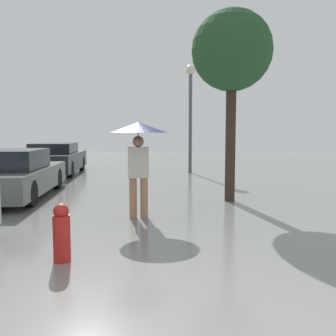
{
  "coord_description": "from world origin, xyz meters",
  "views": [
    {
      "loc": [
        -0.12,
        -2.43,
        1.61
      ],
      "look_at": [
        0.43,
        4.58,
        0.95
      ],
      "focal_mm": 40.0,
      "sensor_mm": 36.0,
      "label": 1
    }
  ],
  "objects_px": {
    "tree": "(232,53)",
    "fire_hydrant": "(62,233)",
    "parked_car_farthest": "(55,159)",
    "street_lamp": "(190,100)",
    "pedestrian": "(138,140)",
    "parked_car_middle": "(12,175)"
  },
  "relations": [
    {
      "from": "tree",
      "to": "fire_hydrant",
      "type": "distance_m",
      "value": 5.88
    },
    {
      "from": "parked_car_farthest",
      "to": "street_lamp",
      "type": "height_order",
      "value": "street_lamp"
    },
    {
      "from": "pedestrian",
      "to": "fire_hydrant",
      "type": "height_order",
      "value": "pedestrian"
    },
    {
      "from": "parked_car_middle",
      "to": "fire_hydrant",
      "type": "xyz_separation_m",
      "value": [
        2.19,
        -4.86,
        -0.19
      ]
    },
    {
      "from": "street_lamp",
      "to": "parked_car_middle",
      "type": "bearing_deg",
      "value": -134.1
    },
    {
      "from": "parked_car_middle",
      "to": "parked_car_farthest",
      "type": "relative_size",
      "value": 0.97
    },
    {
      "from": "parked_car_farthest",
      "to": "tree",
      "type": "height_order",
      "value": "tree"
    },
    {
      "from": "pedestrian",
      "to": "parked_car_farthest",
      "type": "bearing_deg",
      "value": 112.27
    },
    {
      "from": "parked_car_middle",
      "to": "street_lamp",
      "type": "relative_size",
      "value": 1.01
    },
    {
      "from": "parked_car_middle",
      "to": "tree",
      "type": "height_order",
      "value": "tree"
    },
    {
      "from": "parked_car_farthest",
      "to": "tree",
      "type": "relative_size",
      "value": 1.0
    },
    {
      "from": "parked_car_farthest",
      "to": "street_lamp",
      "type": "xyz_separation_m",
      "value": [
        5.33,
        -0.05,
        2.31
      ]
    },
    {
      "from": "tree",
      "to": "street_lamp",
      "type": "bearing_deg",
      "value": 90.67
    },
    {
      "from": "parked_car_farthest",
      "to": "fire_hydrant",
      "type": "relative_size",
      "value": 6.01
    },
    {
      "from": "street_lamp",
      "to": "fire_hydrant",
      "type": "height_order",
      "value": "street_lamp"
    },
    {
      "from": "parked_car_farthest",
      "to": "parked_car_middle",
      "type": "bearing_deg",
      "value": -88.83
    },
    {
      "from": "pedestrian",
      "to": "parked_car_middle",
      "type": "xyz_separation_m",
      "value": [
        -3.15,
        2.52,
        -0.92
      ]
    },
    {
      "from": "street_lamp",
      "to": "fire_hydrant",
      "type": "xyz_separation_m",
      "value": [
        -3.03,
        -10.25,
        -2.53
      ]
    },
    {
      "from": "pedestrian",
      "to": "tree",
      "type": "distance_m",
      "value": 3.32
    },
    {
      "from": "parked_car_farthest",
      "to": "street_lamp",
      "type": "relative_size",
      "value": 1.04
    },
    {
      "from": "pedestrian",
      "to": "parked_car_middle",
      "type": "relative_size",
      "value": 0.42
    },
    {
      "from": "parked_car_middle",
      "to": "fire_hydrant",
      "type": "distance_m",
      "value": 5.33
    }
  ]
}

